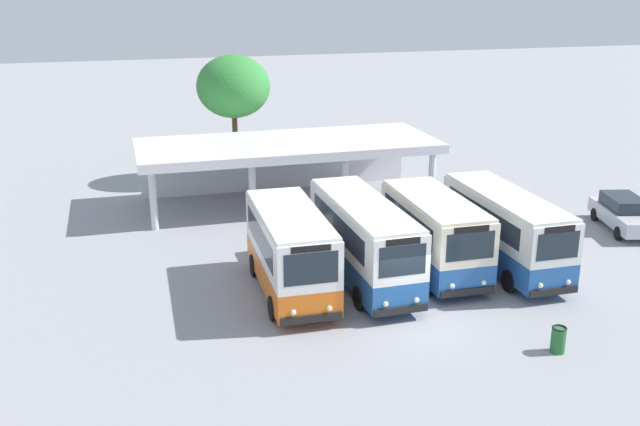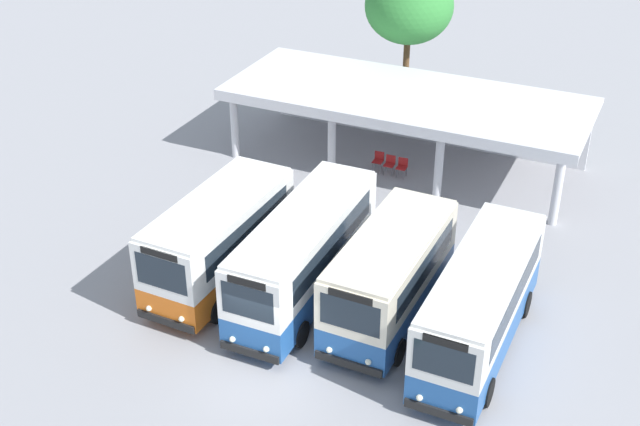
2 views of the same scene
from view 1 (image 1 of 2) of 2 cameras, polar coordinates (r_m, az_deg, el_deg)
The scene contains 12 objects.
ground_plane at distance 26.45m, azimuth 7.29°, elevation -8.55°, with size 180.00×180.00×0.00m, color #939399.
city_bus_nearest_orange at distance 27.87m, azimuth -2.34°, elevation -2.85°, with size 2.57×6.92×3.33m.
city_bus_second_in_row at distance 29.04m, azimuth 3.43°, elevation -1.97°, with size 2.33×8.11×3.33m.
city_bus_middle_cream at distance 30.22m, azimuth 8.96°, elevation -1.47°, with size 2.55×6.68×3.23m.
city_bus_fourth_amber at distance 31.38m, azimuth 14.31°, elevation -1.08°, with size 2.30×7.83×3.22m.
parked_car_flank at distance 38.24m, azimuth 22.73°, elevation -0.00°, with size 2.81×4.86×1.62m.
terminal_canopy at distance 39.73m, azimuth -2.79°, elevation 4.84°, with size 15.88×6.28×3.40m.
waiting_chair_end_by_column at distance 38.45m, azimuth -3.29°, elevation 1.04°, with size 0.45×0.45×0.86m.
waiting_chair_second_from_end at distance 38.46m, azimuth -2.39°, elevation 1.06°, with size 0.45×0.45×0.86m.
waiting_chair_middle_seat at distance 38.57m, azimuth -1.53°, elevation 1.12°, with size 0.45×0.45×0.86m.
roadside_tree_behind_canopy at distance 43.37m, azimuth -6.81°, elevation 9.81°, with size 4.31×4.31×7.47m.
litter_bin_apron at distance 25.41m, azimuth 18.19°, elevation -9.40°, with size 0.49×0.49×0.90m.
Camera 1 is at (-9.58, -21.63, 11.82)m, focal length 40.80 mm.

